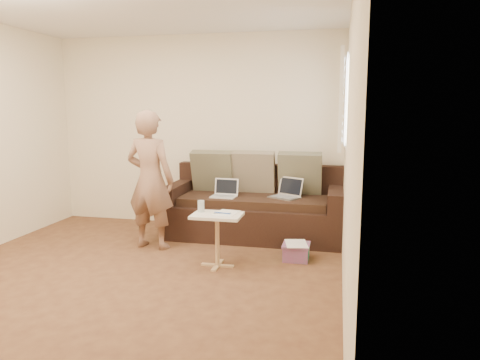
{
  "coord_description": "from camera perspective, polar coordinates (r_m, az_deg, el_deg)",
  "views": [
    {
      "loc": [
        1.92,
        -3.7,
        1.61
      ],
      "look_at": [
        0.8,
        1.4,
        0.78
      ],
      "focal_mm": 33.62,
      "sensor_mm": 36.0,
      "label": 1
    }
  ],
  "objects": [
    {
      "name": "floor",
      "position": [
        4.47,
        -14.35,
        -12.37
      ],
      "size": [
        4.5,
        4.5,
        0.0
      ],
      "primitive_type": "plane",
      "color": "#4E2D1D",
      "rests_on": "ground"
    },
    {
      "name": "wall_back",
      "position": [
        6.26,
        -5.52,
        6.15
      ],
      "size": [
        4.0,
        0.0,
        4.0
      ],
      "primitive_type": "plane",
      "rotation": [
        1.57,
        0.0,
        0.0
      ],
      "color": "beige",
      "rests_on": "ground"
    },
    {
      "name": "wall_right",
      "position": [
        3.71,
        13.6,
        3.99
      ],
      "size": [
        0.0,
        4.5,
        4.5
      ],
      "primitive_type": "plane",
      "rotation": [
        1.57,
        0.0,
        -1.57
      ],
      "color": "beige",
      "rests_on": "ground"
    },
    {
      "name": "window_blinds",
      "position": [
        5.2,
        12.9,
        9.8
      ],
      "size": [
        0.12,
        0.88,
        1.08
      ],
      "primitive_type": null,
      "color": "white",
      "rests_on": "wall_right"
    },
    {
      "name": "sofa",
      "position": [
        5.7,
        1.8,
        -2.98
      ],
      "size": [
        2.2,
        0.95,
        0.85
      ],
      "primitive_type": null,
      "color": "black",
      "rests_on": "ground"
    },
    {
      "name": "pillow_left",
      "position": [
        5.97,
        -3.49,
        1.11
      ],
      "size": [
        0.55,
        0.29,
        0.57
      ],
      "primitive_type": null,
      "rotation": [
        0.28,
        0.0,
        0.0
      ],
      "color": "brown",
      "rests_on": "sofa"
    },
    {
      "name": "pillow_mid",
      "position": [
        5.87,
        1.76,
        0.99
      ],
      "size": [
        0.55,
        0.27,
        0.57
      ],
      "primitive_type": null,
      "rotation": [
        0.24,
        0.0,
        0.0
      ],
      "color": "#786E56",
      "rests_on": "sofa"
    },
    {
      "name": "pillow_right",
      "position": [
        5.79,
        7.61,
        0.81
      ],
      "size": [
        0.55,
        0.28,
        0.57
      ],
      "primitive_type": null,
      "rotation": [
        0.26,
        0.0,
        0.0
      ],
      "color": "brown",
      "rests_on": "sofa"
    },
    {
      "name": "laptop_silver",
      "position": [
        5.58,
        5.67,
        -2.29
      ],
      "size": [
        0.43,
        0.39,
        0.23
      ],
      "primitive_type": null,
      "rotation": [
        0.0,
        0.0,
        -0.52
      ],
      "color": "#B7BABC",
      "rests_on": "sofa"
    },
    {
      "name": "laptop_white",
      "position": [
        5.6,
        -2.09,
        -2.2
      ],
      "size": [
        0.32,
        0.24,
        0.22
      ],
      "primitive_type": null,
      "rotation": [
        0.0,
        0.0,
        -0.07
      ],
      "color": "white",
      "rests_on": "sofa"
    },
    {
      "name": "person",
      "position": [
        5.26,
        -11.33,
        0.01
      ],
      "size": [
        0.63,
        0.47,
        1.6
      ],
      "primitive_type": "imported",
      "rotation": [
        0.0,
        0.0,
        3.02
      ],
      "color": "brown",
      "rests_on": "ground"
    },
    {
      "name": "side_table",
      "position": [
        4.64,
        -2.9,
        -7.66
      ],
      "size": [
        0.5,
        0.35,
        0.55
      ],
      "primitive_type": null,
      "color": "silver",
      "rests_on": "ground"
    },
    {
      "name": "drinking_glass",
      "position": [
        4.66,
        -4.97,
        -3.34
      ],
      "size": [
        0.07,
        0.07,
        0.12
      ],
      "primitive_type": null,
      "color": "silver",
      "rests_on": "side_table"
    },
    {
      "name": "scissors",
      "position": [
        4.57,
        -2.24,
        -4.23
      ],
      "size": [
        0.2,
        0.15,
        0.02
      ],
      "primitive_type": null,
      "rotation": [
        0.0,
        0.0,
        0.33
      ],
      "color": "silver",
      "rests_on": "side_table"
    },
    {
      "name": "paper_on_table",
      "position": [
        4.6,
        -1.79,
        -4.22
      ],
      "size": [
        0.25,
        0.33,
        0.0
      ],
      "primitive_type": null,
      "rotation": [
        0.0,
        0.0,
        -0.14
      ],
      "color": "white",
      "rests_on": "side_table"
    },
    {
      "name": "striped_box",
      "position": [
        4.93,
        7.13,
        -9.0
      ],
      "size": [
        0.29,
        0.29,
        0.18
      ],
      "primitive_type": null,
      "color": "#DB208E",
      "rests_on": "ground"
    }
  ]
}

